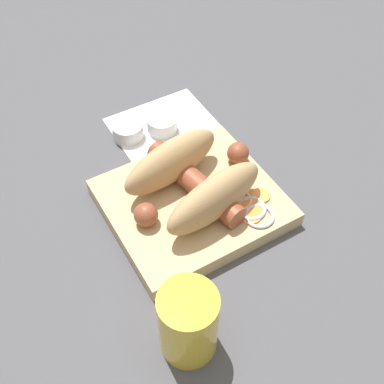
{
  "coord_description": "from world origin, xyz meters",
  "views": [
    {
      "loc": [
        0.2,
        0.34,
        0.5
      ],
      "look_at": [
        0.0,
        0.0,
        0.03
      ],
      "focal_mm": 45.0,
      "sensor_mm": 36.0,
      "label": 1
    }
  ],
  "objects_px": {
    "bread_roll": "(192,179)",
    "condiment_cup_far": "(128,132)",
    "food_tray": "(192,203)",
    "drink_glass": "(188,323)",
    "sausage": "(195,182)",
    "condiment_cup_near": "(162,125)"
  },
  "relations": [
    {
      "from": "condiment_cup_near",
      "to": "drink_glass",
      "type": "height_order",
      "value": "drink_glass"
    },
    {
      "from": "food_tray",
      "to": "drink_glass",
      "type": "distance_m",
      "value": 0.19
    },
    {
      "from": "bread_roll",
      "to": "drink_glass",
      "type": "bearing_deg",
      "value": 58.25
    },
    {
      "from": "drink_glass",
      "to": "condiment_cup_near",
      "type": "bearing_deg",
      "value": -113.46
    },
    {
      "from": "food_tray",
      "to": "condiment_cup_near",
      "type": "relative_size",
      "value": 4.66
    },
    {
      "from": "food_tray",
      "to": "sausage",
      "type": "height_order",
      "value": "sausage"
    },
    {
      "from": "condiment_cup_near",
      "to": "condiment_cup_far",
      "type": "xyz_separation_m",
      "value": [
        0.05,
        -0.01,
        0.0
      ]
    },
    {
      "from": "sausage",
      "to": "condiment_cup_far",
      "type": "distance_m",
      "value": 0.16
    },
    {
      "from": "condiment_cup_far",
      "to": "condiment_cup_near",
      "type": "bearing_deg",
      "value": 166.09
    },
    {
      "from": "sausage",
      "to": "condiment_cup_far",
      "type": "height_order",
      "value": "sausage"
    },
    {
      "from": "drink_glass",
      "to": "bread_roll",
      "type": "bearing_deg",
      "value": -121.75
    },
    {
      "from": "condiment_cup_near",
      "to": "drink_glass",
      "type": "xyz_separation_m",
      "value": [
        0.13,
        0.31,
        0.04
      ]
    },
    {
      "from": "bread_roll",
      "to": "sausage",
      "type": "height_order",
      "value": "bread_roll"
    },
    {
      "from": "bread_roll",
      "to": "condiment_cup_far",
      "type": "bearing_deg",
      "value": -84.99
    },
    {
      "from": "food_tray",
      "to": "sausage",
      "type": "bearing_deg",
      "value": -135.23
    },
    {
      "from": "sausage",
      "to": "condiment_cup_far",
      "type": "relative_size",
      "value": 4.01
    },
    {
      "from": "food_tray",
      "to": "bread_roll",
      "type": "height_order",
      "value": "bread_roll"
    },
    {
      "from": "condiment_cup_far",
      "to": "sausage",
      "type": "bearing_deg",
      "value": 97.8
    },
    {
      "from": "food_tray",
      "to": "condiment_cup_near",
      "type": "bearing_deg",
      "value": -103.91
    },
    {
      "from": "condiment_cup_far",
      "to": "drink_glass",
      "type": "bearing_deg",
      "value": 75.42
    },
    {
      "from": "bread_roll",
      "to": "condiment_cup_near",
      "type": "bearing_deg",
      "value": -103.49
    },
    {
      "from": "sausage",
      "to": "drink_glass",
      "type": "distance_m",
      "value": 0.2
    }
  ]
}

